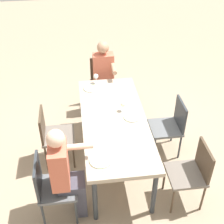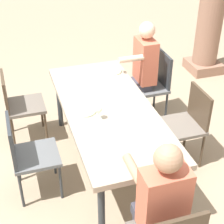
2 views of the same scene
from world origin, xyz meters
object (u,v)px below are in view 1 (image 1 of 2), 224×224
dining_table (114,122)px  chair_west_south (192,171)px  diner_man_white (104,77)px  chair_mid_north (53,133)px  chair_west_north (50,185)px  wine_glass_1 (123,104)px  wine_glass_2 (96,77)px  chair_head_east (103,80)px  plate_0 (101,160)px  plate_1 (132,117)px  chair_mid_south (171,124)px  plate_2 (91,88)px  diner_woman_green (66,172)px

dining_table → chair_west_south: 1.19m
diner_man_white → chair_mid_north: bearing=143.5°
chair_west_north → wine_glass_1: bearing=-45.6°
chair_west_north → wine_glass_2: (1.75, -0.69, 0.38)m
chair_head_east → plate_0: (-2.21, 0.26, 0.27)m
dining_table → chair_west_north: size_ratio=2.32×
diner_man_white → chair_west_south: bearing=-157.8°
wine_glass_1 → wine_glass_2: (0.78, 0.30, 0.01)m
plate_1 → wine_glass_1: wine_glass_1 is taller
dining_table → plate_1: bearing=-90.5°
chair_mid_north → chair_mid_south: same height
diner_man_white → plate_2: 0.56m
plate_2 → plate_0: bearing=180.0°
chair_west_north → chair_mid_south: bearing=-61.5°
chair_mid_south → wine_glass_2: 1.36m
chair_west_north → chair_head_east: bearing=-20.6°
wine_glass_1 → plate_2: bearing=33.1°
plate_1 → wine_glass_2: wine_glass_2 is taller
chair_mid_north → plate_0: 1.09m
chair_head_east → wine_glass_1: bearing=-173.6°
plate_0 → wine_glass_2: wine_glass_2 is taller
chair_west_south → diner_woman_green: bearing=89.9°
dining_table → chair_mid_south: chair_mid_south is taller
chair_mid_south → wine_glass_1: size_ratio=6.04×
chair_west_south → plate_2: (1.59, 1.11, 0.27)m
chair_mid_north → chair_west_south: bearing=-118.6°
plate_2 → wine_glass_2: (0.16, -0.10, 0.11)m
chair_west_south → chair_mid_north: size_ratio=1.00×
chair_mid_north → plate_0: bearing=-145.9°
chair_head_east → plate_1: 1.50m
chair_west_north → plate_2: bearing=-20.5°
chair_mid_south → diner_man_white: diner_man_white is taller
chair_head_east → dining_table: bearing=180.0°
diner_man_white → wine_glass_2: 0.41m
diner_woman_green → dining_table: bearing=-39.1°
plate_1 → wine_glass_2: bearing=23.0°
chair_west_north → plate_1: size_ratio=3.83×
diner_man_white → wine_glass_2: bearing=153.6°
chair_mid_north → wine_glass_2: size_ratio=5.45×
diner_man_white → plate_0: diner_man_white is taller
chair_west_south → chair_mid_north: (0.93, 1.70, -0.00)m
chair_mid_south → plate_1: size_ratio=3.73×
wine_glass_1 → wine_glass_2: bearing=21.2°
chair_mid_south → plate_1: 0.68m
plate_2 → wine_glass_2: 0.22m
plate_0 → chair_mid_north: bearing=34.1°
chair_mid_south → plate_0: bearing=128.2°
diner_woman_green → wine_glass_1: bearing=-39.5°
dining_table → wine_glass_1: size_ratio=14.34×
chair_mid_north → chair_west_north: bearing=179.8°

